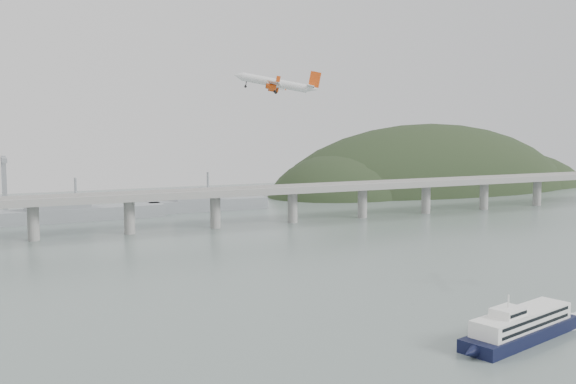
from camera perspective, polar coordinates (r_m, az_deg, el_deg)
name	(u,v)px	position (r m, az deg, el deg)	size (l,w,h in m)	color
ground	(363,326)	(210.95, 6.39, -11.22)	(900.00, 900.00, 0.00)	slate
bridge	(180,200)	(388.84, -9.14, -0.65)	(800.00, 22.00, 23.90)	gray
headland	(442,209)	(642.35, 12.87, -1.42)	(365.00, 155.00, 156.00)	black
ferry	(522,326)	(207.58, 19.16, -10.69)	(74.94, 28.80, 14.44)	black
airliner	(277,83)	(263.67, -0.95, 9.17)	(31.25, 29.55, 9.13)	silver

